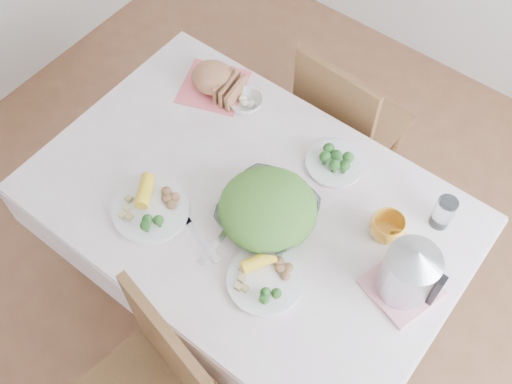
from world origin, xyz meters
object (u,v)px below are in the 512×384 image
Objects in this scene: electric_kettle at (409,272)px; dining_table at (249,251)px; yellow_mug at (387,228)px; dinner_plate_left at (151,210)px; salad_bowl at (268,213)px; dinner_plate_right at (265,280)px; chair_far at (353,119)px.

dining_table is at bearing 179.90° from electric_kettle.
dining_table is 5.91× the size of electric_kettle.
yellow_mug is (0.45, 0.18, 0.43)m from dining_table.
yellow_mug is at bearing 31.18° from dinner_plate_left.
salad_bowl is (0.09, -0.01, 0.43)m from dining_table.
dinner_plate_right is 0.45m from electric_kettle.
electric_kettle is at bearing 6.50° from salad_bowl.
electric_kettle is (0.83, 0.28, 0.11)m from dinner_plate_left.
dinner_plate_right is 1.05× the size of electric_kettle.
dining_table is 0.44m from salad_bowl.
chair_far is 1.05m from dinner_plate_right.
dinner_plate_right is at bearing 3.72° from dinner_plate_left.
dining_table is at bearing -158.13° from yellow_mug.
dinner_plate_left is 2.25× the size of yellow_mug.
chair_far reaches higher than dinner_plate_left.
salad_bowl is 0.40m from yellow_mug.
electric_kettle is (0.60, -0.73, 0.42)m from chair_far.
chair_far is 1.08m from dinner_plate_left.
salad_bowl is 1.27× the size of dinner_plate_right.
dining_table is at bearing 44.57° from dinner_plate_left.
chair_far is at bearing 97.76° from salad_bowl.
salad_bowl is at bearing -7.24° from dining_table.
electric_kettle reaches higher than dinner_plate_left.
salad_bowl is at bearing 33.85° from dinner_plate_left.
salad_bowl is 0.40m from dinner_plate_left.
dinner_plate_left is (-0.24, -0.24, 0.40)m from dining_table.
salad_bowl reaches higher than dinner_plate_left.
dining_table is 0.65m from yellow_mug.
dinner_plate_right is (0.14, -0.19, -0.03)m from salad_bowl.
yellow_mug is (0.35, 0.19, 0.01)m from salad_bowl.
dining_table is 0.78m from electric_kettle.
dinner_plate_left is at bearing -148.82° from yellow_mug.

